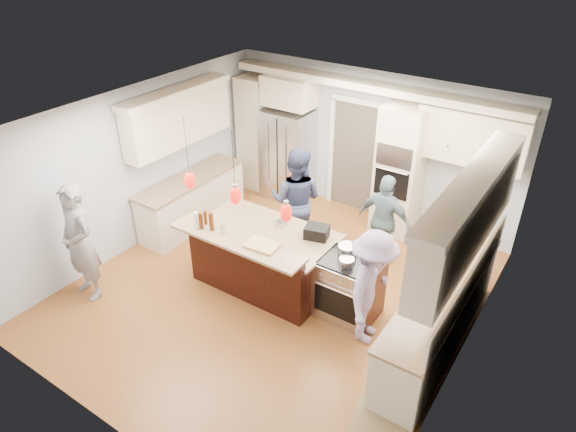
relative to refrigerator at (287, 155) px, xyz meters
The scene contains 22 objects.
ground_plane 3.19m from the refrigerator, 59.58° to the right, with size 6.00×6.00×0.00m, color #995629.
room_shell 3.20m from the refrigerator, 59.58° to the right, with size 5.54×6.04×2.72m.
refrigerator is the anchor object (origin of this frame).
oven_column 2.31m from the refrigerator, ahead, with size 0.72×0.69×2.30m.
back_upper_cabinets 1.12m from the refrigerator, ahead, with size 5.30×0.61×2.54m.
right_counter_run 4.63m from the refrigerator, 30.36° to the right, with size 0.64×3.10×2.51m.
left_cabinets 2.05m from the refrigerator, 115.94° to the right, with size 0.64×2.30×2.51m.
kitchen_island 2.91m from the refrigerator, 63.04° to the right, with size 2.10×1.46×1.12m.
island_range 3.71m from the refrigerator, 42.59° to the right, with size 0.82×0.71×0.92m.
pendant_lights 3.53m from the refrigerator, 67.57° to the right, with size 1.75×0.15×1.03m.
person_bar_end 4.31m from the refrigerator, 99.75° to the right, with size 0.67×0.44×1.83m, color gray.
person_far_left 1.87m from the refrigerator, 51.68° to the right, with size 0.89×0.69×1.82m, color #2A3252.
person_far_right 2.76m from the refrigerator, 22.19° to the right, with size 0.91×0.38×1.56m, color slate.
person_range_side 4.18m from the refrigerator, 41.10° to the right, with size 1.07×0.62×1.66m, color #9284B2.
water_bottle 3.34m from the refrigerator, 78.78° to the right, with size 0.06×0.06×0.26m, color silver.
beer_bottle_a 3.29m from the refrigerator, 75.05° to the right, with size 0.07×0.07×0.27m, color #45200C.
beer_bottle_b 3.31m from the refrigerator, 77.74° to the right, with size 0.06×0.06×0.25m, color #45200C.
beer_bottle_c 3.18m from the refrigerator, 77.83° to the right, with size 0.05×0.05×0.21m, color #45200C.
drink_can 3.32m from the refrigerator, 71.81° to the right, with size 0.06×0.06×0.12m, color #B7B7BC.
cutting_board 3.54m from the refrigerator, 61.60° to the right, with size 0.43×0.31×0.03m, color tan.
pot_large 3.52m from the refrigerator, 42.60° to the right, with size 0.26×0.26×0.15m, color #B7B7BC.
pot_small 3.75m from the refrigerator, 43.93° to the right, with size 0.21×0.21×0.10m, color #B7B7BC.
Camera 1 is at (3.60, -5.01, 4.98)m, focal length 32.00 mm.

